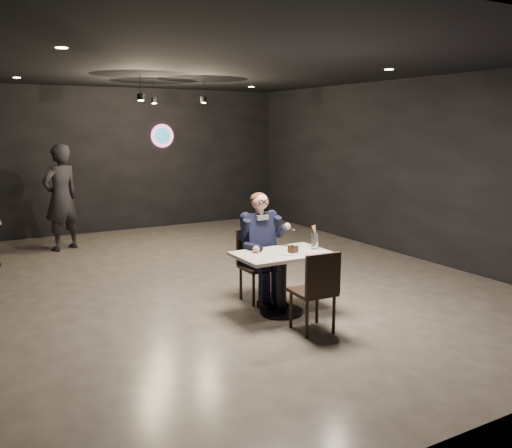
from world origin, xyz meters
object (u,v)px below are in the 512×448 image
chair_far (259,266)px  sundae_glass (315,241)px  main_table (282,283)px  passerby (61,198)px  chair_near (313,290)px  seated_man (259,246)px

chair_far → sundae_glass: (0.45, -0.58, 0.39)m
chair_far → sundae_glass: 0.83m
main_table → passerby: (-1.64, 4.82, 0.58)m
main_table → passerby: 5.12m
chair_near → sundae_glass: 0.84m
seated_man → sundae_glass: seated_man is taller
main_table → chair_far: chair_far is taller
chair_far → passerby: size_ratio=0.48×
chair_far → passerby: (-1.64, 4.27, 0.49)m
sundae_glass → passerby: passerby is taller
chair_far → chair_near: same height
chair_far → sundae_glass: sundae_glass is taller
main_table → chair_far: bearing=90.0°
chair_far → chair_near: size_ratio=1.00×
chair_far → passerby: bearing=111.0°
chair_far → seated_man: seated_man is taller
chair_far → sundae_glass: bearing=-52.7°
chair_near → seated_man: 1.21m
sundae_glass → chair_near: bearing=-126.7°
chair_far → main_table: bearing=-90.0°
chair_far → chair_near: (-0.00, -1.18, 0.00)m
sundae_glass → main_table: bearing=175.6°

